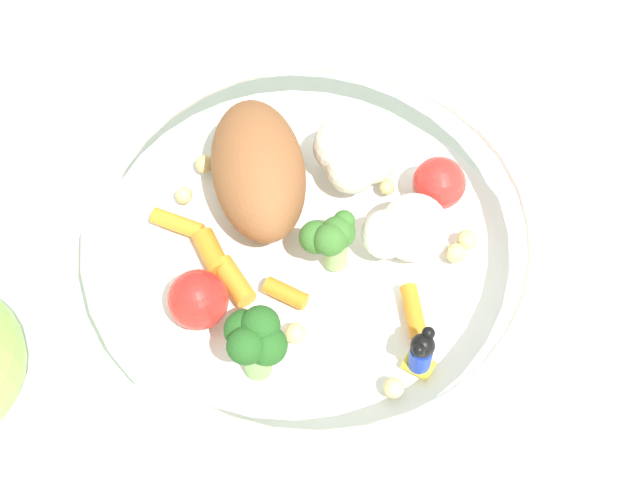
# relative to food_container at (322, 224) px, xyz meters

# --- Properties ---
(ground_plane) EXTENTS (2.40, 2.40, 0.00)m
(ground_plane) POSITION_rel_food_container_xyz_m (0.01, -0.01, -0.03)
(ground_plane) COLOR silver
(food_container) EXTENTS (0.24, 0.24, 0.06)m
(food_container) POSITION_rel_food_container_xyz_m (0.00, 0.00, 0.00)
(food_container) COLOR white
(food_container) RESTS_ON ground_plane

